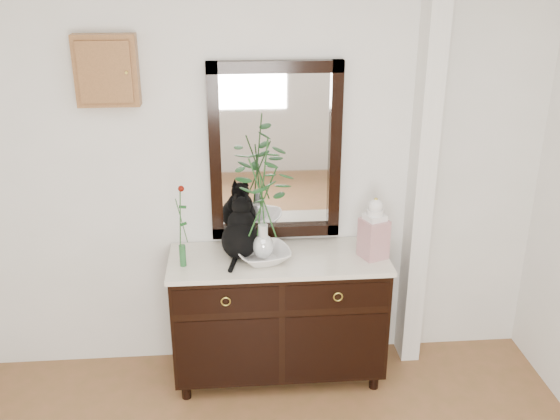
{
  "coord_description": "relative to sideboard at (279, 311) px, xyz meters",
  "views": [
    {
      "loc": [
        -0.17,
        -1.66,
        2.53
      ],
      "look_at": [
        0.1,
        1.63,
        1.2
      ],
      "focal_mm": 40.0,
      "sensor_mm": 36.0,
      "label": 1
    }
  ],
  "objects": [
    {
      "name": "wall_back",
      "position": [
        -0.1,
        0.25,
        0.88
      ],
      "size": [
        3.6,
        0.04,
        2.7
      ],
      "primitive_type": "cube",
      "color": "white",
      "rests_on": "ground"
    },
    {
      "name": "pilaster",
      "position": [
        0.9,
        0.17,
        0.88
      ],
      "size": [
        0.12,
        0.2,
        2.7
      ],
      "primitive_type": "cube",
      "color": "white",
      "rests_on": "ground"
    },
    {
      "name": "sideboard",
      "position": [
        0.0,
        0.0,
        0.0
      ],
      "size": [
        1.33,
        0.52,
        0.82
      ],
      "color": "black",
      "rests_on": "ground"
    },
    {
      "name": "wall_mirror",
      "position": [
        -0.0,
        0.24,
        0.97
      ],
      "size": [
        0.8,
        0.06,
        1.1
      ],
      "color": "black",
      "rests_on": "wall_back"
    },
    {
      "name": "key_cabinet",
      "position": [
        -0.95,
        0.21,
        1.48
      ],
      "size": [
        0.35,
        0.1,
        0.4
      ],
      "primitive_type": "cube",
      "color": "brown",
      "rests_on": "wall_back"
    },
    {
      "name": "cat",
      "position": [
        -0.23,
        0.05,
        0.56
      ],
      "size": [
        0.31,
        0.36,
        0.36
      ],
      "primitive_type": null,
      "rotation": [
        0.0,
        0.0,
        -0.19
      ],
      "color": "black",
      "rests_on": "sideboard"
    },
    {
      "name": "lotus_bowl",
      "position": [
        -0.1,
        -0.04,
        0.41
      ],
      "size": [
        0.38,
        0.38,
        0.08
      ],
      "primitive_type": "imported",
      "rotation": [
        0.0,
        0.0,
        0.23
      ],
      "color": "silver",
      "rests_on": "sideboard"
    },
    {
      "name": "vase_branches",
      "position": [
        -0.1,
        -0.04,
        0.77
      ],
      "size": [
        0.36,
        0.36,
        0.75
      ],
      "primitive_type": null,
      "rotation": [
        0.0,
        0.0,
        -0.01
      ],
      "color": "silver",
      "rests_on": "lotus_bowl"
    },
    {
      "name": "bud_vase_rose",
      "position": [
        -0.57,
        -0.06,
        0.63
      ],
      "size": [
        0.08,
        0.08,
        0.51
      ],
      "primitive_type": null,
      "rotation": [
        0.0,
        0.0,
        0.31
      ],
      "color": "#265F2F",
      "rests_on": "sideboard"
    },
    {
      "name": "ginger_jar",
      "position": [
        0.57,
        -0.04,
        0.57
      ],
      "size": [
        0.19,
        0.19,
        0.39
      ],
      "primitive_type": null,
      "rotation": [
        0.0,
        0.0,
        0.39
      ],
      "color": "silver",
      "rests_on": "sideboard"
    }
  ]
}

